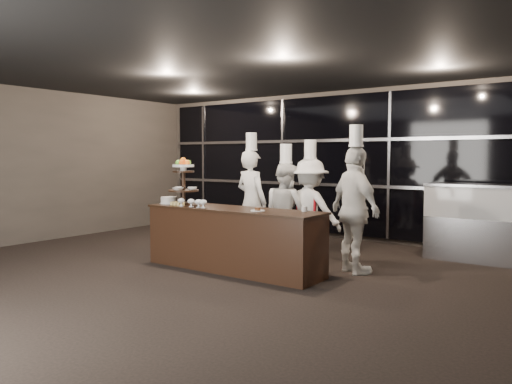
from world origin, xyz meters
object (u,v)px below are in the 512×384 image
Objects in this scene: display_stand at (183,178)px; display_case at (475,218)px; buffet_counter at (233,239)px; chef_d at (355,209)px; chef_c at (310,210)px; chef_b at (286,211)px; layer_cake at (169,200)px; chef_a at (251,200)px.

display_case is (3.73, 2.82, -0.65)m from display_stand.
chef_d reaches higher than buffet_counter.
chef_c is (0.60, 1.21, 0.36)m from buffet_counter.
chef_b is at bearing 38.75° from display_stand.
chef_b is (1.55, 1.07, -0.17)m from layer_cake.
display_case is 2.30m from chef_d.
chef_d is at bearing 18.84° from display_stand.
chef_a reaches higher than display_stand.
chef_c is at bearing 63.55° from buffet_counter.
chef_b is (0.27, 1.02, 0.34)m from buffet_counter.
layer_cake is (-0.28, -0.05, -0.37)m from display_stand.
buffet_counter is 1.33m from display_stand.
chef_a reaches higher than chef_c.
chef_a is at bearing 165.95° from chef_b.
layer_cake is at bearing -145.38° from chef_b.
layer_cake is 0.16× the size of chef_b.
buffet_counter is 1.82m from chef_d.
chef_a reaches higher than buffet_counter.
buffet_counter is at bearing 0.01° from display_stand.
display_case is 3.67m from chef_a.
chef_c reaches higher than display_stand.
chef_d reaches higher than layer_cake.
chef_d is (0.94, -0.34, 0.10)m from chef_c.
display_stand is 0.50× the size of display_case.
display_stand is 1.71m from chef_b.
chef_a is at bearing 70.80° from display_stand.
display_case is at bearing 37.14° from chef_c.
buffet_counter is 1.11m from chef_b.
display_stand is at bearing -142.91° from display_case.
chef_d is at bearing -121.38° from display_case.
display_case reaches higher than layer_cake.
chef_d is (1.27, -0.15, 0.12)m from chef_b.
chef_b reaches higher than display_stand.
display_stand is 4.72m from display_case.
display_stand is 2.48× the size of layer_cake.
display_case is 2.68m from chef_c.
display_case is (2.73, 2.82, 0.22)m from buffet_counter.
buffet_counter is 1.51× the size of chef_b.
display_stand reaches higher than display_case.
chef_a is (-0.57, 1.23, 0.45)m from buffet_counter.
chef_d is at bearing 29.38° from buffet_counter.
chef_d is (1.54, 0.87, 0.46)m from buffet_counter.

